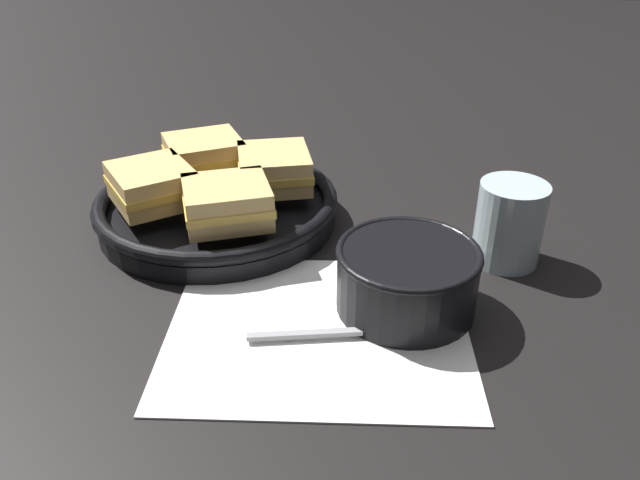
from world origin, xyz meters
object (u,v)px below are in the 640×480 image
spoon (369,331)px  sandwich_far_left (227,202)px  sandwich_near_right (152,185)px  sandwich_far_right (274,169)px  skillet (218,208)px  sandwich_near_left (204,154)px  soup_bowl (407,275)px  drinking_glass (509,223)px

spoon → sandwich_far_left: size_ratio=1.37×
sandwich_near_right → sandwich_far_left: same height
sandwich_far_left → sandwich_far_right: 0.11m
skillet → sandwich_near_left: (-0.03, 0.07, 0.04)m
skillet → sandwich_near_right: 0.09m
spoon → sandwich_far_right: size_ratio=1.43×
sandwich_near_left → sandwich_far_right: bearing=-21.4°
sandwich_far_left → soup_bowl: bearing=-26.0°
sandwich_far_right → drinking_glass: drinking_glass is taller
skillet → soup_bowl: bearing=-35.9°
sandwich_near_left → skillet: bearing=-66.4°
sandwich_near_right → drinking_glass: (0.43, -0.03, -0.02)m
spoon → sandwich_near_right: sandwich_near_right is taller
soup_bowl → spoon: bearing=-125.3°
sandwich_near_left → sandwich_near_right: (-0.04, -0.10, 0.00)m
sandwich_far_right → drinking_glass: bearing=-18.4°
skillet → sandwich_far_left: 0.09m
soup_bowl → sandwich_far_left: 0.23m
skillet → sandwich_near_left: sandwich_near_left is taller
soup_bowl → skillet: (-0.24, 0.17, -0.02)m
spoon → sandwich_far_right: (-0.13, 0.25, 0.06)m
spoon → skillet: 0.30m
sandwich_near_right → drinking_glass: 0.43m
skillet → drinking_glass: bearing=-10.2°
skillet → sandwich_near_right: size_ratio=2.32×
sandwich_near_left → drinking_glass: (0.39, -0.13, -0.02)m
soup_bowl → drinking_glass: (0.12, 0.11, 0.01)m
sandwich_near_right → sandwich_far_left: size_ratio=1.08×
spoon → drinking_glass: drinking_glass is taller
skillet → sandwich_far_right: bearing=23.6°
drinking_glass → sandwich_near_right: bearing=175.6°
spoon → sandwich_far_left: bearing=128.5°
skillet → drinking_glass: 0.36m
spoon → drinking_glass: bearing=36.1°
sandwich_near_right → sandwich_near_left: bearing=68.6°
sandwich_near_left → sandwich_far_right: same height
skillet → drinking_glass: (0.35, -0.06, 0.03)m
soup_bowl → sandwich_far_right: bearing=129.3°
sandwich_near_right → sandwich_far_left: (0.10, -0.04, 0.00)m
skillet → drinking_glass: size_ratio=3.21×
sandwich_near_right → drinking_glass: bearing=-4.4°
soup_bowl → sandwich_near_right: (-0.31, 0.14, 0.02)m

